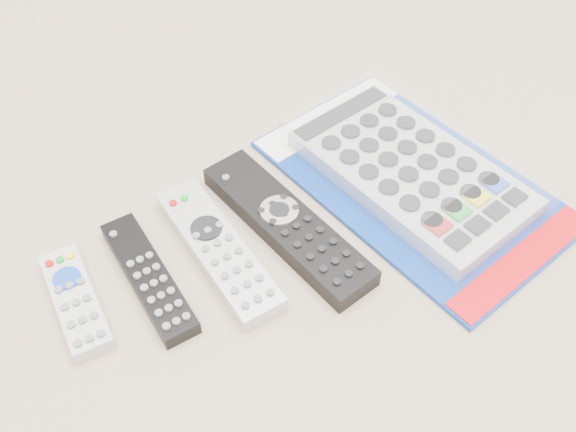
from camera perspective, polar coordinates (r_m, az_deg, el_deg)
remote_small_grey at (r=0.73m, az=-18.35°, el=-7.18°), size 0.07×0.15×0.02m
remote_slim_black at (r=0.73m, az=-12.28°, el=-5.34°), size 0.06×0.18×0.02m
remote_silver_dvd at (r=0.73m, az=-6.21°, el=-3.00°), size 0.07×0.22×0.02m
remote_large_black at (r=0.75m, az=-0.07°, el=-0.76°), size 0.07×0.25×0.03m
jumbo_remote_packaged at (r=0.82m, az=10.92°, el=4.08°), size 0.24×0.38×0.05m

